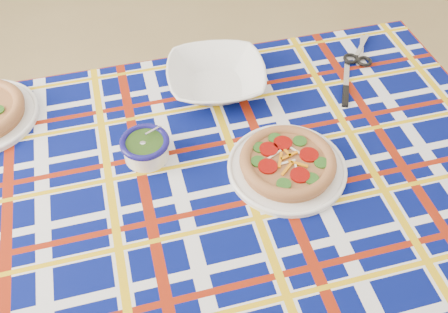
{
  "coord_description": "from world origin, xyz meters",
  "views": [
    {
      "loc": [
        0.26,
        -0.95,
        1.64
      ],
      "look_at": [
        0.27,
        -0.15,
        0.74
      ],
      "focal_mm": 40.0,
      "sensor_mm": 36.0,
      "label": 1
    }
  ],
  "objects_px": {
    "dining_table": "(209,195)",
    "main_focaccia_plate": "(288,162)",
    "pesto_bowl": "(145,146)",
    "serving_bowl": "(216,78)"
  },
  "relations": [
    {
      "from": "dining_table",
      "to": "pesto_bowl",
      "type": "distance_m",
      "value": 0.2
    },
    {
      "from": "pesto_bowl",
      "to": "serving_bowl",
      "type": "height_order",
      "value": "pesto_bowl"
    },
    {
      "from": "dining_table",
      "to": "serving_bowl",
      "type": "xyz_separation_m",
      "value": [
        0.02,
        0.33,
        0.11
      ]
    },
    {
      "from": "dining_table",
      "to": "pesto_bowl",
      "type": "xyz_separation_m",
      "value": [
        -0.15,
        0.06,
        0.11
      ]
    },
    {
      "from": "main_focaccia_plate",
      "to": "pesto_bowl",
      "type": "distance_m",
      "value": 0.35
    },
    {
      "from": "pesto_bowl",
      "to": "serving_bowl",
      "type": "xyz_separation_m",
      "value": [
        0.17,
        0.26,
        -0.0
      ]
    },
    {
      "from": "pesto_bowl",
      "to": "serving_bowl",
      "type": "distance_m",
      "value": 0.31
    },
    {
      "from": "dining_table",
      "to": "serving_bowl",
      "type": "distance_m",
      "value": 0.34
    },
    {
      "from": "serving_bowl",
      "to": "pesto_bowl",
      "type": "bearing_deg",
      "value": -123.09
    },
    {
      "from": "dining_table",
      "to": "main_focaccia_plate",
      "type": "bearing_deg",
      "value": -8.73
    }
  ]
}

